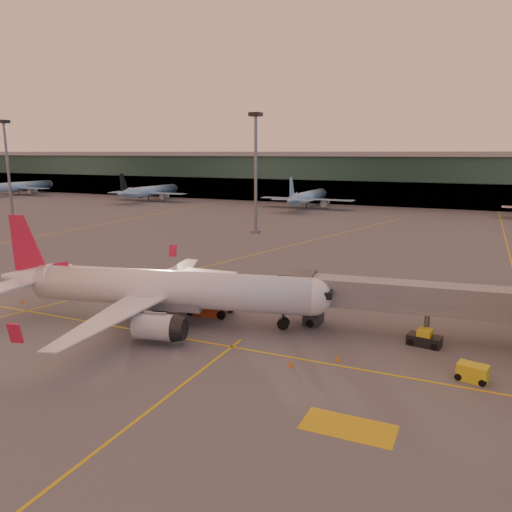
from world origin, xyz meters
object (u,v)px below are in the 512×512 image
at_px(catering_truck, 208,290).
at_px(gpu_cart, 472,373).
at_px(main_airplane, 159,290).
at_px(pushback_tug, 424,339).

bearing_deg(catering_truck, gpu_cart, -15.86).
bearing_deg(main_airplane, catering_truck, 43.61).
bearing_deg(gpu_cart, catering_truck, -179.65).
distance_m(catering_truck, gpu_cart, 27.52).
height_order(catering_truck, pushback_tug, catering_truck).
bearing_deg(pushback_tug, main_airplane, -161.39).
xyz_separation_m(gpu_cart, pushback_tug, (-4.17, 6.06, -0.03)).
relative_size(main_airplane, catering_truck, 5.83).
bearing_deg(gpu_cart, pushback_tug, 137.57).
bearing_deg(pushback_tug, catering_truck, -171.61).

